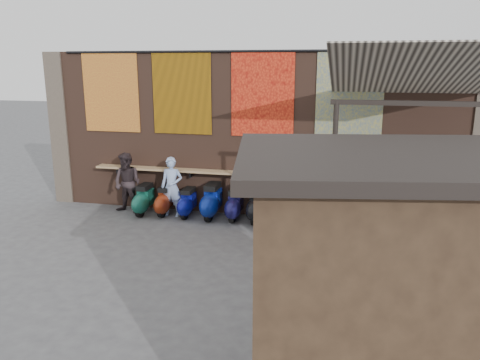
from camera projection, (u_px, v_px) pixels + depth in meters
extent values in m
plane|color=#474749|center=(224.00, 252.00, 9.42)|extent=(70.00, 70.00, 0.00)
cube|color=brown|center=(252.00, 135.00, 11.49)|extent=(10.00, 0.40, 4.00)
cube|color=#4C4238|center=(63.00, 128.00, 12.63)|extent=(0.50, 0.50, 4.00)
cube|color=#9E7A51|center=(248.00, 174.00, 11.36)|extent=(8.00, 0.32, 0.05)
cube|color=white|center=(274.00, 170.00, 11.16)|extent=(0.65, 0.32, 0.23)
cube|color=maroon|center=(111.00, 92.00, 11.83)|extent=(1.50, 0.02, 2.00)
cube|color=orange|center=(182.00, 93.00, 11.42)|extent=(1.50, 0.02, 2.00)
cube|color=red|center=(262.00, 94.00, 10.98)|extent=(1.50, 0.02, 2.00)
cube|color=#284B95|center=(350.00, 95.00, 10.54)|extent=(1.50, 0.02, 2.00)
cylinder|color=black|center=(250.00, 51.00, 10.80)|extent=(9.50, 0.06, 0.06)
imported|color=#91A9D3|center=(172.00, 187.00, 11.54)|extent=(0.57, 0.39, 1.49)
imported|color=#2D2326|center=(128.00, 183.00, 11.79)|extent=(0.84, 0.71, 1.54)
imported|color=black|center=(331.00, 228.00, 8.33)|extent=(1.06, 0.63, 1.69)
imported|color=#876A56|center=(296.00, 208.00, 9.35)|extent=(0.99, 1.03, 1.78)
cube|color=black|center=(387.00, 306.00, 4.52)|extent=(2.89, 2.37, 2.79)
cube|color=black|center=(399.00, 159.00, 4.18)|extent=(3.24, 2.71, 0.12)
cube|color=gold|center=(369.00, 213.00, 5.34)|extent=(1.19, 0.26, 0.50)
cube|color=#473321|center=(363.00, 293.00, 5.58)|extent=(2.12, 0.49, 0.06)
cube|color=beige|center=(417.00, 72.00, 8.65)|extent=(3.20, 3.28, 0.97)
cube|color=#33261C|center=(409.00, 52.00, 10.06)|extent=(3.30, 0.08, 0.12)
cube|color=black|center=(427.00, 103.00, 7.35)|extent=(3.00, 0.08, 0.08)
cylinder|color=black|center=(332.00, 192.00, 8.02)|extent=(0.09, 0.09, 3.10)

